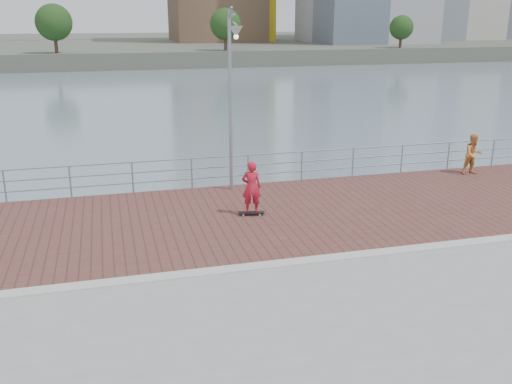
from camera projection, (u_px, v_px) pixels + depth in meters
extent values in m
plane|color=slate|center=(276.00, 336.00, 14.68)|extent=(400.00, 400.00, 0.00)
cube|color=brown|center=(243.00, 217.00, 17.40)|extent=(40.00, 6.80, 0.02)
cube|color=#B7B5AD|center=(277.00, 264.00, 14.08)|extent=(40.00, 0.40, 0.06)
cube|color=#4C5142|center=(118.00, 45.00, 127.32)|extent=(320.00, 95.00, 2.50)
cylinder|color=#8C9EA8|center=(5.00, 187.00, 18.62)|extent=(0.06, 0.06, 1.10)
cylinder|color=#8C9EA8|center=(70.00, 182.00, 19.12)|extent=(0.06, 0.06, 1.10)
cylinder|color=#8C9EA8|center=(133.00, 178.00, 19.63)|extent=(0.06, 0.06, 1.10)
cylinder|color=#8C9EA8|center=(192.00, 174.00, 20.13)|extent=(0.06, 0.06, 1.10)
cylinder|color=#8C9EA8|center=(248.00, 170.00, 20.63)|extent=(0.06, 0.06, 1.10)
cylinder|color=#8C9EA8|center=(302.00, 166.00, 21.13)|extent=(0.06, 0.06, 1.10)
cylinder|color=#8C9EA8|center=(353.00, 163.00, 21.63)|extent=(0.06, 0.06, 1.10)
cylinder|color=#8C9EA8|center=(402.00, 159.00, 22.14)|extent=(0.06, 0.06, 1.10)
cylinder|color=#8C9EA8|center=(448.00, 156.00, 22.64)|extent=(0.06, 0.06, 1.10)
cylinder|color=#8C9EA8|center=(493.00, 153.00, 23.14)|extent=(0.06, 0.06, 1.10)
cylinder|color=#8C9EA8|center=(220.00, 157.00, 20.22)|extent=(39.00, 0.05, 0.05)
cylinder|color=#8C9EA8|center=(220.00, 167.00, 20.33)|extent=(39.00, 0.05, 0.05)
cylinder|color=#8C9EA8|center=(220.00, 177.00, 20.44)|extent=(39.00, 0.05, 0.05)
cylinder|color=gray|center=(230.00, 107.00, 19.28)|extent=(0.12, 0.12, 5.85)
cylinder|color=gray|center=(232.00, 17.00, 17.96)|extent=(0.07, 0.98, 0.07)
cone|color=#B2B2AD|center=(236.00, 24.00, 17.56)|extent=(0.43, 0.43, 0.34)
cube|color=black|center=(251.00, 213.00, 17.54)|extent=(0.82, 0.35, 0.03)
cylinder|color=beige|center=(243.00, 215.00, 17.47)|extent=(0.07, 0.05, 0.06)
cylinder|color=beige|center=(260.00, 215.00, 17.50)|extent=(0.07, 0.05, 0.06)
cylinder|color=beige|center=(243.00, 213.00, 17.61)|extent=(0.07, 0.05, 0.06)
cylinder|color=beige|center=(260.00, 213.00, 17.64)|extent=(0.07, 0.05, 0.06)
imported|color=red|center=(251.00, 187.00, 17.30)|extent=(0.65, 0.49, 1.62)
imported|color=#D7883F|center=(473.00, 154.00, 21.85)|extent=(0.78, 0.62, 1.56)
cylinder|color=#473323|center=(55.00, 39.00, 81.92)|extent=(0.50, 0.50, 4.03)
sphere|color=#193814|center=(54.00, 22.00, 81.24)|extent=(5.18, 5.18, 5.18)
cylinder|color=#473323|center=(226.00, 38.00, 88.09)|extent=(0.50, 0.50, 3.71)
sphere|color=#193814|center=(225.00, 24.00, 87.45)|extent=(4.77, 4.77, 4.77)
cylinder|color=#473323|center=(401.00, 38.00, 95.52)|extent=(0.50, 0.50, 3.09)
sphere|color=#193814|center=(401.00, 27.00, 94.99)|extent=(3.97, 3.97, 3.97)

